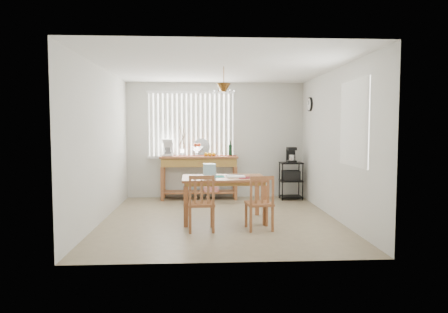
{
  "coord_description": "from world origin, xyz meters",
  "views": [
    {
      "loc": [
        -0.3,
        -6.83,
        1.57
      ],
      "look_at": [
        0.1,
        0.55,
        1.05
      ],
      "focal_mm": 32.0,
      "sensor_mm": 36.0,
      "label": 1
    }
  ],
  "objects": [
    {
      "name": "table_items",
      "position": [
        -0.07,
        -0.24,
        0.84
      ],
      "size": [
        1.08,
        0.49,
        0.24
      ],
      "color": "#157B6D",
      "rests_on": "dining_table"
    },
    {
      "name": "cart_items",
      "position": [
        1.66,
        1.87,
        0.98
      ],
      "size": [
        0.19,
        0.23,
        0.34
      ],
      "color": "black",
      "rests_on": "wire_cart"
    },
    {
      "name": "dining_table",
      "position": [
        0.06,
        -0.11,
        0.66
      ],
      "size": [
        1.42,
        0.94,
        0.75
      ],
      "color": "#9A5B34",
      "rests_on": "ground"
    },
    {
      "name": "ground",
      "position": [
        0.0,
        0.0,
        -0.01
      ],
      "size": [
        4.0,
        4.5,
        0.01
      ],
      "primitive_type": "cube",
      "color": "gray"
    },
    {
      "name": "sideboard_items",
      "position": [
        -0.65,
        2.01,
        1.11
      ],
      "size": [
        1.62,
        0.41,
        0.74
      ],
      "color": "maroon",
      "rests_on": "sideboard"
    },
    {
      "name": "sideboard",
      "position": [
        -0.36,
        1.99,
        0.72
      ],
      "size": [
        1.71,
        0.48,
        0.96
      ],
      "color": "#9A5B34",
      "rests_on": "ground"
    },
    {
      "name": "chair_left",
      "position": [
        -0.32,
        -0.8,
        0.43
      ],
      "size": [
        0.42,
        0.42,
        0.87
      ],
      "color": "#9A5B34",
      "rests_on": "ground"
    },
    {
      "name": "wire_cart",
      "position": [
        1.66,
        1.86,
        0.49
      ],
      "size": [
        0.48,
        0.39,
        0.82
      ],
      "color": "black",
      "rests_on": "ground"
    },
    {
      "name": "room_shell",
      "position": [
        0.0,
        0.02,
        1.69
      ],
      "size": [
        4.2,
        4.7,
        2.7
      ],
      "color": "silver",
      "rests_on": "ground"
    },
    {
      "name": "chair_right",
      "position": [
        0.58,
        -0.78,
        0.42
      ],
      "size": [
        0.43,
        0.43,
        0.86
      ],
      "color": "#9A5B34",
      "rests_on": "ground"
    }
  ]
}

